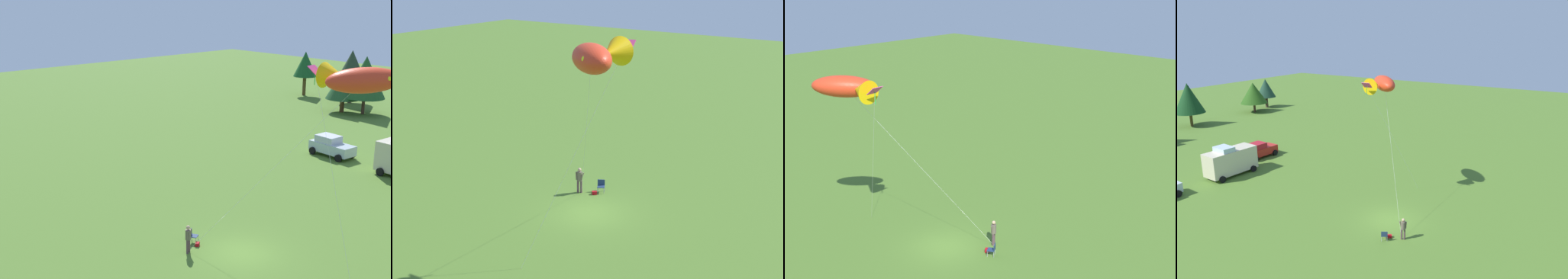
{
  "view_description": "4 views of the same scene",
  "coord_description": "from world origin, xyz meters",
  "views": [
    {
      "loc": [
        20.05,
        -21.42,
        15.11
      ],
      "look_at": [
        -2.65,
        -1.3,
        6.67
      ],
      "focal_mm": 50.0,
      "sensor_mm": 36.0,
      "label": 1
    },
    {
      "loc": [
        24.83,
        16.86,
        14.75
      ],
      "look_at": [
        -0.36,
        -0.47,
        4.54
      ],
      "focal_mm": 50.0,
      "sensor_mm": 36.0,
      "label": 2
    },
    {
      "loc": [
        -23.17,
        21.79,
        17.79
      ],
      "look_at": [
        -2.14,
        -1.02,
        7.65
      ],
      "focal_mm": 50.0,
      "sensor_mm": 36.0,
      "label": 3
    },
    {
      "loc": [
        -25.16,
        -13.59,
        15.36
      ],
      "look_at": [
        -3.22,
        -0.32,
        7.86
      ],
      "focal_mm": 35.0,
      "sensor_mm": 36.0,
      "label": 4
    }
  ],
  "objects": [
    {
      "name": "ground_plane",
      "position": [
        0.0,
        0.0,
        0.0
      ],
      "size": [
        160.0,
        160.0,
        0.0
      ],
      "primitive_type": "plane",
      "color": "#4B7027"
    },
    {
      "name": "backpack_on_grass",
      "position": [
        -2.41,
        -1.35,
        0.11
      ],
      "size": [
        0.36,
        0.39,
        0.22
      ],
      "primitive_type": "cube",
      "rotation": [
        0.0,
        0.0,
        2.19
      ],
      "color": "#AF0F16",
      "rests_on": "ground"
    },
    {
      "name": "person_kite_flyer",
      "position": [
        -2.12,
        -2.34,
        1.02
      ],
      "size": [
        0.44,
        0.57,
        1.74
      ],
      "rotation": [
        0.0,
        0.0,
        0.38
      ],
      "color": "#563C42",
      "rests_on": "ground"
    },
    {
      "name": "car_silver_compact",
      "position": [
        -7.95,
        20.36,
        0.95
      ],
      "size": [
        4.32,
        2.47,
        1.89
      ],
      "rotation": [
        0.0,
        0.0,
        3.07
      ],
      "color": "#AFBEC1",
      "rests_on": "ground"
    },
    {
      "name": "folding_chair",
      "position": [
        -3.02,
        -1.22,
        0.49
      ],
      "size": [
        0.65,
        0.65,
        0.82
      ],
      "rotation": [
        0.0,
        0.0,
        0.52
      ],
      "color": "navy",
      "rests_on": "ground"
    },
    {
      "name": "kite_diamond_rainbow",
      "position": [
        2.24,
        3.31,
        10.26
      ],
      "size": [
        5.51,
        3.21,
        11.01
      ],
      "color": "#DC3C91",
      "rests_on": "ground"
    },
    {
      "name": "kite_large_fish",
      "position": [
        4.61,
        3.45,
        10.56
      ],
      "size": [
        9.27,
        7.76,
        11.34
      ],
      "color": "red",
      "rests_on": "ground"
    }
  ]
}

